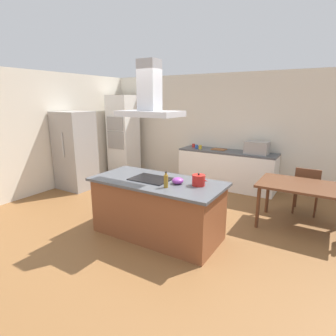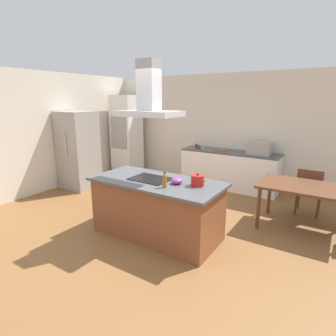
% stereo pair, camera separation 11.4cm
% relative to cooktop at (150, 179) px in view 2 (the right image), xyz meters
% --- Properties ---
extents(ground, '(16.00, 16.00, 0.00)m').
position_rel_cooktop_xyz_m(ground, '(0.11, 1.50, -0.91)').
color(ground, brown).
extents(wall_back, '(7.20, 0.10, 2.70)m').
position_rel_cooktop_xyz_m(wall_back, '(0.11, 3.25, 0.44)').
color(wall_back, beige).
rests_on(wall_back, ground).
extents(wall_left, '(0.10, 8.80, 2.70)m').
position_rel_cooktop_xyz_m(wall_left, '(-3.34, 1.00, 0.44)').
color(wall_left, beige).
rests_on(wall_left, ground).
extents(kitchen_island, '(2.04, 0.97, 0.90)m').
position_rel_cooktop_xyz_m(kitchen_island, '(0.11, 0.00, -0.45)').
color(kitchen_island, brown).
rests_on(kitchen_island, ground).
extents(cooktop, '(0.60, 0.44, 0.01)m').
position_rel_cooktop_xyz_m(cooktop, '(0.00, 0.00, 0.00)').
color(cooktop, black).
rests_on(cooktop, kitchen_island).
extents(tea_kettle, '(0.24, 0.19, 0.18)m').
position_rel_cooktop_xyz_m(tea_kettle, '(0.76, 0.10, 0.07)').
color(tea_kettle, '#B21E19').
rests_on(tea_kettle, kitchen_island).
extents(olive_oil_bottle, '(0.06, 0.06, 0.23)m').
position_rel_cooktop_xyz_m(olive_oil_bottle, '(0.41, -0.22, 0.09)').
color(olive_oil_bottle, olive).
rests_on(olive_oil_bottle, kitchen_island).
extents(mixing_bowl, '(0.17, 0.17, 0.09)m').
position_rel_cooktop_xyz_m(mixing_bowl, '(0.46, 0.01, 0.04)').
color(mixing_bowl, purple).
rests_on(mixing_bowl, kitchen_island).
extents(back_counter, '(2.29, 0.62, 0.90)m').
position_rel_cooktop_xyz_m(back_counter, '(0.20, 2.88, -0.46)').
color(back_counter, white).
rests_on(back_counter, ground).
extents(countertop_microwave, '(0.50, 0.38, 0.28)m').
position_rel_cooktop_xyz_m(countertop_microwave, '(0.88, 2.88, 0.13)').
color(countertop_microwave, '#9E9993').
rests_on(countertop_microwave, back_counter).
extents(coffee_mug_red, '(0.08, 0.08, 0.09)m').
position_rel_cooktop_xyz_m(coffee_mug_red, '(-0.71, 2.92, 0.04)').
color(coffee_mug_red, red).
rests_on(coffee_mug_red, back_counter).
extents(coffee_mug_blue, '(0.08, 0.08, 0.09)m').
position_rel_cooktop_xyz_m(coffee_mug_blue, '(-0.57, 2.80, 0.04)').
color(coffee_mug_blue, '#2D56B2').
rests_on(coffee_mug_blue, back_counter).
extents(coffee_mug_yellow, '(0.08, 0.08, 0.09)m').
position_rel_cooktop_xyz_m(coffee_mug_yellow, '(-0.47, 2.81, 0.04)').
color(coffee_mug_yellow, gold).
rests_on(coffee_mug_yellow, back_counter).
extents(cutting_board, '(0.34, 0.24, 0.02)m').
position_rel_cooktop_xyz_m(cutting_board, '(-0.03, 2.93, 0.00)').
color(cutting_board, '#995B33').
rests_on(cutting_board, back_counter).
extents(wall_oven_stack, '(0.70, 0.66, 2.20)m').
position_rel_cooktop_xyz_m(wall_oven_stack, '(-2.79, 2.65, 0.20)').
color(wall_oven_stack, white).
rests_on(wall_oven_stack, ground).
extents(refrigerator, '(0.80, 0.73, 1.82)m').
position_rel_cooktop_xyz_m(refrigerator, '(-2.87, 0.99, 0.00)').
color(refrigerator, '#9E9993').
rests_on(refrigerator, ground).
extents(dining_table, '(1.40, 0.90, 0.75)m').
position_rel_cooktop_xyz_m(dining_table, '(2.01, 1.45, -0.24)').
color(dining_table, '#59331E').
rests_on(dining_table, ground).
extents(chair_facing_back_wall, '(0.42, 0.42, 0.89)m').
position_rel_cooktop_xyz_m(chair_facing_back_wall, '(2.01, 2.12, -0.40)').
color(chair_facing_back_wall, '#2D6BB7').
rests_on(chair_facing_back_wall, ground).
extents(range_hood, '(0.90, 0.55, 0.78)m').
position_rel_cooktop_xyz_m(range_hood, '(0.00, 0.00, 1.20)').
color(range_hood, '#ADADB2').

